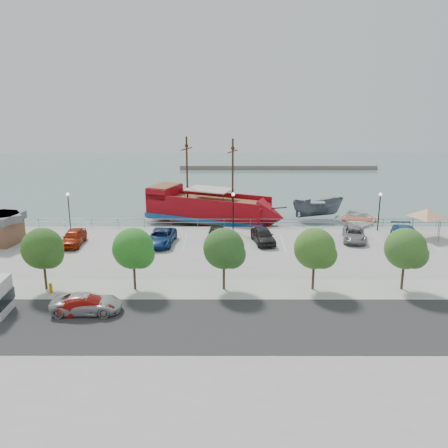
{
  "coord_description": "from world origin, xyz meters",
  "views": [
    {
      "loc": [
        -0.95,
        -46.47,
        15.56
      ],
      "look_at": [
        -1.0,
        2.0,
        2.0
      ],
      "focal_mm": 40.0,
      "sensor_mm": 36.0,
      "label": 1
    }
  ],
  "objects": [
    {
      "name": "street",
      "position": [
        0.0,
        -16.0,
        0.01
      ],
      "size": [
        100.0,
        8.0,
        0.04
      ],
      "primitive_type": "cube",
      "color": "#2F2F2F",
      "rests_on": "land_slab"
    },
    {
      "name": "parked_car_g",
      "position": [
        12.44,
        2.76,
        0.66
      ],
      "size": [
        3.06,
        5.09,
        1.32
      ],
      "primitive_type": "imported",
      "rotation": [
        0.0,
        0.0,
        -0.19
      ],
      "color": "gray",
      "rests_on": "land_slab"
    },
    {
      "name": "lamp_post_right",
      "position": [
        16.0,
        6.5,
        2.94
      ],
      "size": [
        0.36,
        0.36,
        4.28
      ],
      "color": "black",
      "rests_on": "land_slab"
    },
    {
      "name": "fire_hydrant",
      "position": [
        -14.37,
        -10.8,
        0.46
      ],
      "size": [
        0.29,
        0.29,
        0.84
      ],
      "rotation": [
        0.0,
        0.0,
        -0.28
      ],
      "color": "#C38300",
      "rests_on": "sidewalk"
    },
    {
      "name": "street_sedan",
      "position": [
        -10.52,
        -14.39,
        0.66
      ],
      "size": [
        4.12,
        1.77,
        1.32
      ],
      "primitive_type": "imported",
      "rotation": [
        0.0,
        0.0,
        1.67
      ],
      "color": "maroon",
      "rests_on": "street"
    },
    {
      "name": "tree_f",
      "position": [
        13.15,
        -10.07,
        3.3
      ],
      "size": [
        3.3,
        3.2,
        5.0
      ],
      "color": "#473321",
      "rests_on": "sidewalk"
    },
    {
      "name": "dock_west",
      "position": [
        -14.77,
        9.2,
        -0.81
      ],
      "size": [
        7.01,
        4.28,
        0.39
      ],
      "primitive_type": "cube",
      "rotation": [
        0.0,
        0.0,
        -0.37
      ],
      "color": "gray",
      "rests_on": "ground"
    },
    {
      "name": "parked_car_c",
      "position": [
        -7.35,
        1.55,
        0.75
      ],
      "size": [
        2.94,
        5.58,
        1.5
      ],
      "primitive_type": "imported",
      "rotation": [
        0.0,
        0.0,
        -0.09
      ],
      "color": "navy",
      "rests_on": "land_slab"
    },
    {
      "name": "pirate_ship",
      "position": [
        -1.81,
        12.25,
        0.85
      ],
      "size": [
        17.68,
        11.17,
        11.05
      ],
      "rotation": [
        0.0,
        0.0,
        -0.41
      ],
      "color": "#9B0812",
      "rests_on": "ground"
    },
    {
      "name": "parked_car_e",
      "position": [
        2.97,
        2.01,
        0.8
      ],
      "size": [
        2.66,
        4.93,
        1.59
      ],
      "primitive_type": "imported",
      "rotation": [
        0.0,
        0.0,
        0.17
      ],
      "color": "black",
      "rests_on": "land_slab"
    },
    {
      "name": "patrol_boat",
      "position": [
        10.89,
        14.98,
        0.26
      ],
      "size": [
        6.73,
        3.08,
        2.52
      ],
      "primitive_type": "imported",
      "rotation": [
        0.0,
        0.0,
        1.67
      ],
      "color": "#525B64",
      "rests_on": "ground"
    },
    {
      "name": "shed",
      "position": [
        -23.59,
        1.82,
        1.65
      ],
      "size": [
        4.54,
        4.54,
        3.11
      ],
      "rotation": [
        0.0,
        0.0,
        -0.23
      ],
      "color": "brown",
      "rests_on": "land_slab"
    },
    {
      "name": "sidewalk",
      "position": [
        0.0,
        -10.0,
        0.01
      ],
      "size": [
        100.0,
        4.0,
        0.05
      ],
      "primitive_type": "cube",
      "color": "#B4B3AE",
      "rests_on": "land_slab"
    },
    {
      "name": "parked_car_f",
      "position": [
        8.29,
        1.39,
        0.79
      ],
      "size": [
        2.25,
        4.99,
        1.59
      ],
      "primitive_type": "imported",
      "rotation": [
        0.0,
        0.0,
        -0.12
      ],
      "color": "silver",
      "rests_on": "land_slab"
    },
    {
      "name": "speedboat",
      "position": [
        15.05,
        10.72,
        -0.21
      ],
      "size": [
        6.79,
        8.53,
        1.58
      ],
      "primitive_type": "imported",
      "rotation": [
        0.0,
        0.0,
        -0.19
      ],
      "color": "white",
      "rests_on": "ground"
    },
    {
      "name": "dock_mid",
      "position": [
        7.11,
        9.2,
        -0.82
      ],
      "size": [
        6.66,
        3.82,
        0.37
      ],
      "primitive_type": "cube",
      "rotation": [
        0.0,
        0.0,
        -0.33
      ],
      "color": "slate",
      "rests_on": "ground"
    },
    {
      "name": "parked_car_d",
      "position": [
        -1.41,
        2.21,
        0.69
      ],
      "size": [
        2.77,
        5.02,
        1.38
      ],
      "primitive_type": "imported",
      "rotation": [
        0.0,
        0.0,
        0.18
      ],
      "color": "#14321C",
      "rests_on": "land_slab"
    },
    {
      "name": "tree_c",
      "position": [
        -7.85,
        -10.07,
        3.3
      ],
      "size": [
        3.3,
        3.2,
        5.0
      ],
      "color": "#473321",
      "rests_on": "sidewalk"
    },
    {
      "name": "dock_east",
      "position": [
        16.29,
        9.2,
        -0.81
      ],
      "size": [
        7.01,
        3.32,
        0.39
      ],
      "primitive_type": "cube",
      "rotation": [
        0.0,
        0.0,
        -0.21
      ],
      "color": "slate",
      "rests_on": "ground"
    },
    {
      "name": "lamp_post_left",
      "position": [
        -18.0,
        6.5,
        2.94
      ],
      "size": [
        0.36,
        0.36,
        4.28
      ],
      "color": "black",
      "rests_on": "land_slab"
    },
    {
      "name": "parked_car_a",
      "position": [
        -16.14,
        1.34,
        0.79
      ],
      "size": [
        1.93,
        4.69,
        1.59
      ],
      "primitive_type": "imported",
      "rotation": [
        0.0,
        0.0,
        0.01
      ],
      "color": "#972208",
      "rests_on": "land_slab"
    },
    {
      "name": "tree_b",
      "position": [
        -14.85,
        -10.07,
        3.3
      ],
      "size": [
        3.3,
        3.2,
        5.0
      ],
      "color": "#473321",
      "rests_on": "sidewalk"
    },
    {
      "name": "seawall_railing",
      "position": [
        0.0,
        7.8,
        0.53
      ],
      "size": [
        50.0,
        0.06,
        1.0
      ],
      "color": "slate",
      "rests_on": "land_slab"
    },
    {
      "name": "street_van",
      "position": [
        -10.69,
        -14.11,
        0.69
      ],
      "size": [
        4.94,
        2.28,
        1.37
      ],
      "primitive_type": "imported",
      "rotation": [
        0.0,
        0.0,
        1.57
      ],
      "color": "#B6B6B6",
      "rests_on": "street"
    },
    {
      "name": "tree_e",
      "position": [
        6.15,
        -10.07,
        3.3
      ],
      "size": [
        3.3,
        3.2,
        5.0
      ],
      "color": "#473321",
      "rests_on": "sidewalk"
    },
    {
      "name": "far_shore",
      "position": [
        10.0,
        55.0,
        -0.6
      ],
      "size": [
        40.0,
        3.0,
        0.8
      ],
      "primitive_type": "cube",
      "color": "gray",
      "rests_on": "ground"
    },
    {
      "name": "canopy_tent",
      "position": [
        20.32,
        4.14,
        3.07
      ],
      "size": [
        5.47,
        5.47,
        3.53
      ],
      "rotation": [
        0.0,
        0.0,
        -0.37
      ],
      "color": "slate",
      "rests_on": "land_slab"
    },
    {
      "name": "tree_d",
      "position": [
        -0.85,
        -10.07,
        3.3
      ],
      "size": [
        3.3,
        3.2,
        5.0
      ],
      "color": "#473321",
      "rests_on": "sidewalk"
    },
    {
      "name": "parked_car_h",
      "position": [
        17.51,
        1.67,
        0.84
      ],
      "size": [
        2.73,
        5.91,
        1.67
      ],
      "primitive_type": "imported",
      "rotation": [
        0.0,
        0.0,
        -0.07
      ],
      "color": "#1F4E85",
      "rests_on": "land_slab"
    },
    {
      "name": "lamp_post_mid",
      "position": [
        0.0,
        6.5,
        2.94
      ],
      "size": [
        0.36,
        0.36,
        4.28
      ],
      "color": "black",
      "rests_on": "land_slab"
    },
    {
      "name": "ground",
      "position": [
        0.0,
        0.0,
        -1.0
      ],
      "size": [
        160.0,
        160.0,
        0.0
      ],
      "primitive_type": "plane",
      "color": "slate"
    },
    {
      "name": "land_slab",
      "position": [
        0.0,
        -21.0,
        -0.6
      ],
      "size": [
        100.0,
        58.0,
        1.2
      ],
      "primitive_type": "cube",
      "color": "#9C9994",
      "rests_on": "ground"
    }
  ]
}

